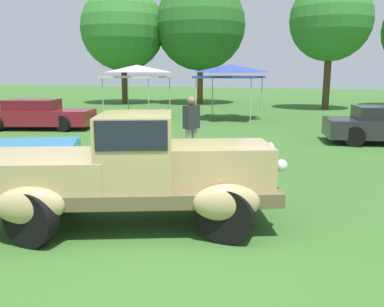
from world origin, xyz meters
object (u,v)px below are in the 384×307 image
object	(u,v)px
show_car_burgundy	(36,115)
canopy_tent_center_field	(230,70)
canopy_tent_left_field	(137,71)
feature_pickup_truck	(132,169)
spectator_near_truck	(191,126)

from	to	relation	value
show_car_burgundy	canopy_tent_center_field	world-z (taller)	canopy_tent_center_field
canopy_tent_left_field	feature_pickup_truck	bearing A→B (deg)	-62.55
show_car_burgundy	canopy_tent_left_field	bearing A→B (deg)	71.88
spectator_near_truck	show_car_burgundy	bearing A→B (deg)	156.35
show_car_burgundy	canopy_tent_center_field	bearing A→B (deg)	43.56
show_car_burgundy	canopy_tent_center_field	size ratio (longest dim) A/B	1.62
show_car_burgundy	spectator_near_truck	world-z (taller)	spectator_near_truck
feature_pickup_truck	canopy_tent_center_field	distance (m)	14.75
feature_pickup_truck	show_car_burgundy	distance (m)	12.14
spectator_near_truck	canopy_tent_center_field	xyz separation A→B (m)	(-1.59, 9.84, 1.51)
spectator_near_truck	canopy_tent_left_field	xyz separation A→B (m)	(-6.37, 9.10, 1.51)
spectator_near_truck	canopy_tent_center_field	size ratio (longest dim) A/B	0.57
feature_pickup_truck	spectator_near_truck	xyz separation A→B (m)	(-0.76, 4.63, 0.05)
feature_pickup_truck	canopy_tent_left_field	xyz separation A→B (m)	(-7.13, 13.73, 1.56)
feature_pickup_truck	spectator_near_truck	bearing A→B (deg)	99.34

